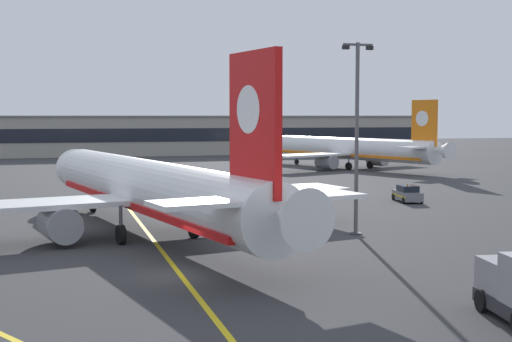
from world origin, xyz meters
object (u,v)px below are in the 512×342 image
at_px(airliner_foreground, 149,189).
at_px(safety_cone_by_nose_gear, 145,205).
at_px(service_car_second, 407,194).
at_px(airliner_background, 352,149).
at_px(apron_lamp_post, 357,135).

xyz_separation_m(airliner_foreground, safety_cone_by_nose_gear, (1.40, 16.12, -3.11)).
height_order(airliner_foreground, service_car_second, airliner_foreground).
relative_size(airliner_foreground, airliner_background, 1.13).
distance_m(airliner_foreground, safety_cone_by_nose_gear, 16.48).
height_order(airliner_foreground, airliner_background, airliner_foreground).
xyz_separation_m(airliner_background, service_car_second, (-11.68, -41.96, -2.34)).
bearing_deg(airliner_background, apron_lamp_post, -112.47).
bearing_deg(airliner_background, airliner_foreground, -124.69).
distance_m(airliner_background, apron_lamp_post, 63.32).
xyz_separation_m(airliner_background, apron_lamp_post, (-24.16, -58.39, 3.99)).
bearing_deg(safety_cone_by_nose_gear, apron_lamp_post, -55.34).
bearing_deg(airliner_background, service_car_second, -105.56).
bearing_deg(apron_lamp_post, service_car_second, 52.80).
height_order(airliner_background, service_car_second, airliner_background).
bearing_deg(safety_cone_by_nose_gear, airliner_background, 46.80).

